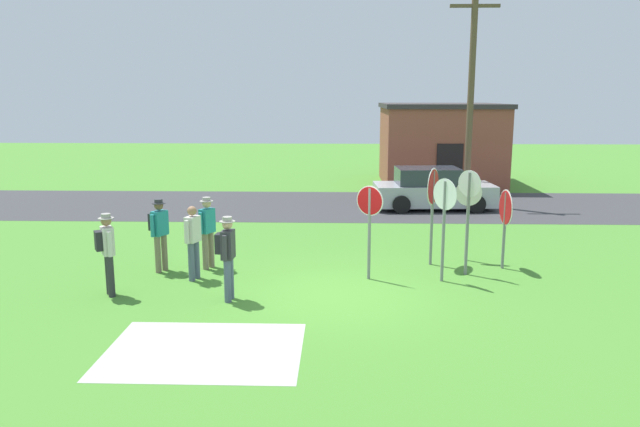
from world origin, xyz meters
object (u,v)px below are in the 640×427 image
Objects in this scene: stop_sign_low_front at (468,207)px; person_in_dark_shirt at (107,248)px; stop_sign_leaning_left at (370,217)px; stop_sign_rear_left at (433,198)px; parked_car_on_street at (432,190)px; person_in_blue at (207,228)px; stop_sign_far_back at (505,215)px; stop_sign_leaning_right at (444,212)px; person_with_sunhat at (227,252)px; person_in_teal at (193,239)px; stop_sign_nearest at (468,206)px; utility_pole at (471,95)px; person_on_left at (159,230)px.

person_in_dark_shirt is (-7.98, -2.99, -0.37)m from stop_sign_low_front.
stop_sign_rear_left is at bearing 38.27° from stop_sign_leaning_left.
parked_car_on_street is 10.34m from person_in_blue.
stop_sign_low_front is 1.18× the size of person_in_blue.
stop_sign_far_back reaches higher than parked_car_on_street.
parked_car_on_street is 1.89× the size of stop_sign_leaning_right.
stop_sign_low_front is at bearing 30.49° from person_with_sunhat.
stop_sign_low_front is at bearing 8.18° from person_in_blue.
stop_sign_nearest is at bearing 5.49° from person_in_teal.
stop_sign_nearest is at bearing 40.01° from stop_sign_leaning_right.
person_in_blue is (-5.46, 0.86, -0.59)m from stop_sign_leaning_right.
stop_sign_nearest is (0.69, -0.81, -0.05)m from stop_sign_rear_left.
person_in_dark_shirt is at bearing -165.28° from stop_sign_far_back.
utility_pole reaches higher than parked_car_on_street.
stop_sign_nearest is 7.19m from person_on_left.
utility_pole is 8.67m from stop_sign_low_front.
person_in_dark_shirt is at bearing -131.04° from utility_pole.
parked_car_on_street is 2.53× the size of person_with_sunhat.
stop_sign_nearest is 6.14m from person_in_blue.
stop_sign_rear_left is at bearing -107.00° from utility_pole.
stop_sign_rear_left reaches higher than parked_car_on_street.
utility_pole is 13.19m from person_in_teal.
utility_pole is at bearing 84.05° from stop_sign_far_back.
stop_sign_leaning_left is 1.23× the size of person_on_left.
stop_sign_leaning_left is (-2.73, -8.76, 0.75)m from parked_car_on_street.
parked_car_on_street is at bearing 50.95° from person_in_dark_shirt.
person_on_left is at bearing -132.56° from parked_car_on_street.
stop_sign_leaning_left reaches higher than person_on_left.
person_on_left and person_in_dark_shirt have the same top height.
person_in_teal is at bearing -177.62° from stop_sign_leaning_left.
stop_sign_rear_left is (-0.95, -0.42, 0.28)m from stop_sign_low_front.
utility_pole is 13.68m from person_with_sunhat.
person_on_left is (-7.17, 0.02, -0.60)m from stop_sign_nearest.
stop_sign_rear_left is at bearing 6.97° from person_on_left.
parked_car_on_street is 9.20m from stop_sign_leaning_left.
person_on_left reaches higher than parked_car_on_street.
utility_pole is 12.42m from person_in_blue.
utility_pole is 4.09× the size of stop_sign_far_back.
stop_sign_far_back is 1.11× the size of person_in_dark_shirt.
stop_sign_leaning_right is 5.62m from person_in_teal.
person_in_dark_shirt is at bearing -107.38° from person_on_left.
stop_sign_nearest reaches higher than person_in_blue.
utility_pole is 4.53× the size of person_in_dark_shirt.
stop_sign_leaning_left is 3.34m from person_with_sunhat.
stop_sign_low_front reaches higher than stop_sign_far_back.
stop_sign_rear_left is at bearing 130.33° from stop_sign_nearest.
stop_sign_rear_left reaches higher than person_on_left.
person_on_left is (-6.48, -0.79, -0.65)m from stop_sign_rear_left.
stop_sign_nearest reaches higher than person_in_dark_shirt.
stop_sign_leaning_left reaches higher than person_with_sunhat.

